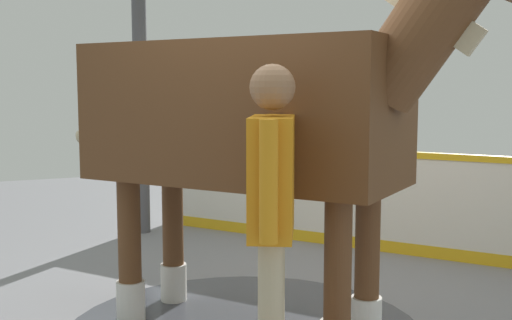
# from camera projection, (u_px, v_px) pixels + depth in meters

# --- Properties ---
(barrier_wall) EXTENTS (4.14, 3.11, 1.02)m
(barrier_wall) POSITION_uv_depth(u_px,v_px,m) (370.00, 204.00, 6.40)
(barrier_wall) COLOR silver
(barrier_wall) RESTS_ON ground
(roof_post_far) EXTENTS (0.16, 0.16, 3.15)m
(roof_post_far) POSITION_uv_depth(u_px,v_px,m) (141.00, 93.00, 7.05)
(roof_post_far) COLOR #4C4C51
(roof_post_far) RESTS_ON ground
(horse) EXTENTS (2.86, 2.24, 2.56)m
(horse) POSITION_uv_depth(u_px,v_px,m) (259.00, 117.00, 4.08)
(horse) COLOR brown
(horse) RESTS_ON ground
(handler) EXTENTS (0.63, 0.43, 1.76)m
(handler) POSITION_uv_depth(u_px,v_px,m) (272.00, 206.00, 3.29)
(handler) COLOR #47331E
(handler) RESTS_ON ground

